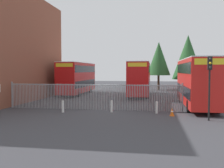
{
  "coord_description": "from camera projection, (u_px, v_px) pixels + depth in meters",
  "views": [
    {
      "loc": [
        4.11,
        -21.36,
        3.39
      ],
      "look_at": [
        0.0,
        4.0,
        2.0
      ],
      "focal_mm": 41.24,
      "sensor_mm": 36.0,
      "label": 1
    }
  ],
  "objects": [
    {
      "name": "double_decker_bus_far_back",
      "position": [
        188.0,
        76.0,
        43.57
      ],
      "size": [
        2.54,
        10.81,
        4.42
      ],
      "color": "red",
      "rests_on": "ground"
    },
    {
      "name": "tree_short_side",
      "position": [
        159.0,
        59.0,
        43.7
      ],
      "size": [
        3.95,
        3.95,
        8.18
      ],
      "color": "#4C3823",
      "rests_on": "ground"
    },
    {
      "name": "double_decker_bus_near_gate",
      "position": [
        197.0,
        81.0,
        23.53
      ],
      "size": [
        2.54,
        10.81,
        4.42
      ],
      "color": "red",
      "rests_on": "ground"
    },
    {
      "name": "bollard_center_front",
      "position": [
        112.0,
        106.0,
        20.7
      ],
      "size": [
        0.2,
        0.2,
        0.95
      ],
      "primitive_type": "cylinder",
      "color": "silver",
      "rests_on": "ground"
    },
    {
      "name": "double_decker_bus_behind_fence_left",
      "position": [
        78.0,
        77.0,
        36.04
      ],
      "size": [
        2.54,
        10.81,
        4.42
      ],
      "color": "red",
      "rests_on": "ground"
    },
    {
      "name": "palisade_fence",
      "position": [
        93.0,
        96.0,
        22.0
      ],
      "size": [
        15.06,
        0.14,
        2.35
      ],
      "color": "gray",
      "rests_on": "ground"
    },
    {
      "name": "tree_tall_back",
      "position": [
        188.0,
        57.0,
        44.99
      ],
      "size": [
        5.4,
        5.4,
        9.52
      ],
      "color": "#4C3823",
      "rests_on": "ground"
    },
    {
      "name": "traffic_light_kerbside",
      "position": [
        210.0,
        76.0,
        17.1
      ],
      "size": [
        0.28,
        0.33,
        4.3
      ],
      "color": "black",
      "rests_on": "ground"
    },
    {
      "name": "traffic_cone_by_gate",
      "position": [
        172.0,
        112.0,
        18.99
      ],
      "size": [
        0.34,
        0.34,
        0.59
      ],
      "color": "orange",
      "rests_on": "ground"
    },
    {
      "name": "double_decker_bus_behind_fence_right",
      "position": [
        140.0,
        77.0,
        33.92
      ],
      "size": [
        2.54,
        10.81,
        4.42
      ],
      "color": "red",
      "rests_on": "ground"
    },
    {
      "name": "bollard_near_right",
      "position": [
        157.0,
        108.0,
        20.01
      ],
      "size": [
        0.2,
        0.2,
        0.95
      ],
      "primitive_type": "cylinder",
      "color": "silver",
      "rests_on": "ground"
    },
    {
      "name": "bollard_near_left",
      "position": [
        63.0,
        106.0,
        20.62
      ],
      "size": [
        0.2,
        0.2,
        0.95
      ],
      "primitive_type": "cylinder",
      "color": "silver",
      "rests_on": "ground"
    },
    {
      "name": "ground_plane",
      "position": [
        118.0,
        99.0,
        29.78
      ],
      "size": [
        100.0,
        100.0,
        0.0
      ],
      "primitive_type": "plane",
      "color": "#3D3D42"
    }
  ]
}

